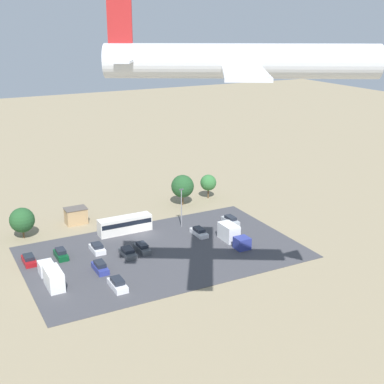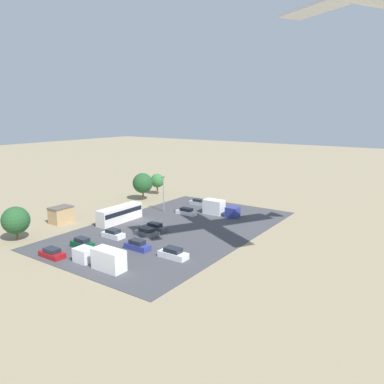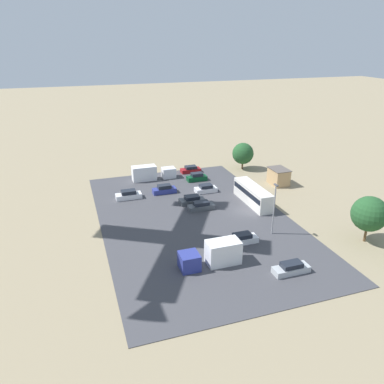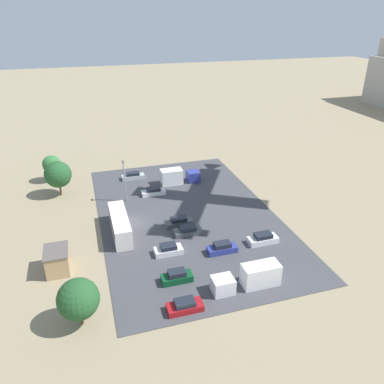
{
  "view_description": "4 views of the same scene",
  "coord_description": "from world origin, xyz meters",
  "px_view_note": "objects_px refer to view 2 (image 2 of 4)",
  "views": [
    {
      "loc": [
        36.03,
        88.61,
        40.22
      ],
      "look_at": [
        2.37,
        24.58,
        16.34
      ],
      "focal_mm": 50.0,
      "sensor_mm": 36.0,
      "label": 1
    },
    {
      "loc": [
        54.24,
        50.57,
        21.76
      ],
      "look_at": [
        -3.7,
        10.47,
        6.72
      ],
      "focal_mm": 35.0,
      "sensor_mm": 36.0,
      "label": 2
    },
    {
      "loc": [
        -51.71,
        26.76,
        27.18
      ],
      "look_at": [
        1.28,
        8.99,
        4.3
      ],
      "focal_mm": 35.0,
      "sensor_mm": 36.0,
      "label": 3
    },
    {
      "loc": [
        54.84,
        -6.74,
        32.36
      ],
      "look_at": [
        2.06,
        9.32,
        5.38
      ],
      "focal_mm": 35.0,
      "sensor_mm": 36.0,
      "label": 4
    }
  ],
  "objects_px": {
    "parked_car_6": "(186,212)",
    "parked_car_7": "(113,234)",
    "parked_car_2": "(52,253)",
    "parked_car_8": "(199,202)",
    "parked_car_5": "(155,227)",
    "parked_truck_0": "(102,258)",
    "parked_car_1": "(173,254)",
    "parked_car_0": "(137,245)",
    "parked_car_3": "(82,243)",
    "bus": "(120,213)",
    "parked_car_4": "(147,232)",
    "parked_truck_1": "(219,208)",
    "shed_building": "(61,215)"
  },
  "relations": [
    {
      "from": "parked_car_6",
      "to": "parked_car_7",
      "type": "height_order",
      "value": "parked_car_7"
    },
    {
      "from": "parked_car_2",
      "to": "parked_car_8",
      "type": "relative_size",
      "value": 0.92
    },
    {
      "from": "parked_car_5",
      "to": "parked_truck_0",
      "type": "bearing_deg",
      "value": -164.54
    },
    {
      "from": "parked_car_1",
      "to": "parked_car_5",
      "type": "relative_size",
      "value": 1.02
    },
    {
      "from": "parked_car_6",
      "to": "parked_car_8",
      "type": "bearing_deg",
      "value": -163.39
    },
    {
      "from": "parked_car_0",
      "to": "parked_car_3",
      "type": "distance_m",
      "value": 9.21
    },
    {
      "from": "bus",
      "to": "parked_car_4",
      "type": "height_order",
      "value": "bus"
    },
    {
      "from": "parked_car_0",
      "to": "parked_car_5",
      "type": "bearing_deg",
      "value": -155.93
    },
    {
      "from": "parked_car_6",
      "to": "bus",
      "type": "bearing_deg",
      "value": -32.96
    },
    {
      "from": "parked_car_3",
      "to": "parked_truck_1",
      "type": "xyz_separation_m",
      "value": [
        -30.05,
        8.16,
        0.73
      ]
    },
    {
      "from": "parked_car_3",
      "to": "parked_car_8",
      "type": "height_order",
      "value": "parked_car_3"
    },
    {
      "from": "parked_car_8",
      "to": "parked_truck_1",
      "type": "xyz_separation_m",
      "value": [
        4.83,
        8.5,
        0.83
      ]
    },
    {
      "from": "bus",
      "to": "parked_car_1",
      "type": "relative_size",
      "value": 2.25
    },
    {
      "from": "parked_car_7",
      "to": "parked_truck_0",
      "type": "relative_size",
      "value": 0.46
    },
    {
      "from": "shed_building",
      "to": "parked_truck_1",
      "type": "distance_m",
      "value": 32.61
    },
    {
      "from": "parked_car_1",
      "to": "parked_car_2",
      "type": "distance_m",
      "value": 18.54
    },
    {
      "from": "parked_car_5",
      "to": "parked_truck_0",
      "type": "distance_m",
      "value": 18.01
    },
    {
      "from": "parked_truck_0",
      "to": "parked_car_2",
      "type": "bearing_deg",
      "value": 100.4
    },
    {
      "from": "parked_car_0",
      "to": "parked_car_7",
      "type": "xyz_separation_m",
      "value": [
        -2.01,
        -7.64,
        -0.06
      ]
    },
    {
      "from": "shed_building",
      "to": "parked_truck_0",
      "type": "distance_m",
      "value": 26.02
    },
    {
      "from": "parked_car_0",
      "to": "parked_truck_0",
      "type": "relative_size",
      "value": 0.49
    },
    {
      "from": "parked_car_3",
      "to": "parked_truck_1",
      "type": "height_order",
      "value": "parked_truck_1"
    },
    {
      "from": "parked_car_2",
      "to": "parked_car_7",
      "type": "height_order",
      "value": "parked_car_7"
    },
    {
      "from": "parked_car_2",
      "to": "parked_truck_1",
      "type": "distance_m",
      "value": 36.47
    },
    {
      "from": "parked_car_1",
      "to": "parked_truck_1",
      "type": "bearing_deg",
      "value": 15.13
    },
    {
      "from": "parked_car_2",
      "to": "parked_car_7",
      "type": "xyz_separation_m",
      "value": [
        -11.81,
        0.87,
        0.03
      ]
    },
    {
      "from": "parked_car_4",
      "to": "parked_car_6",
      "type": "distance_m",
      "value": 15.72
    },
    {
      "from": "parked_car_0",
      "to": "parked_truck_1",
      "type": "xyz_separation_m",
      "value": [
        -25.62,
        0.09,
        0.75
      ]
    },
    {
      "from": "shed_building",
      "to": "parked_car_5",
      "type": "height_order",
      "value": "shed_building"
    },
    {
      "from": "parked_car_3",
      "to": "parked_truck_1",
      "type": "bearing_deg",
      "value": 164.8
    },
    {
      "from": "parked_car_0",
      "to": "parked_car_3",
      "type": "relative_size",
      "value": 1.08
    },
    {
      "from": "bus",
      "to": "parked_car_1",
      "type": "xyz_separation_m",
      "value": [
        9.1,
        20.56,
        -1.05
      ]
    },
    {
      "from": "parked_car_6",
      "to": "parked_car_8",
      "type": "xyz_separation_m",
      "value": [
        -8.7,
        -2.59,
        -0.0
      ]
    },
    {
      "from": "parked_car_4",
      "to": "parked_car_0",
      "type": "bearing_deg",
      "value": -150.95
    },
    {
      "from": "parked_car_7",
      "to": "parked_car_0",
      "type": "bearing_deg",
      "value": 75.3
    },
    {
      "from": "parked_car_1",
      "to": "parked_car_2",
      "type": "height_order",
      "value": "parked_car_1"
    },
    {
      "from": "bus",
      "to": "parked_car_7",
      "type": "bearing_deg",
      "value": -51.6
    },
    {
      "from": "parked_car_6",
      "to": "parked_car_8",
      "type": "height_order",
      "value": "parked_car_6"
    },
    {
      "from": "parked_car_2",
      "to": "parked_car_3",
      "type": "height_order",
      "value": "parked_car_3"
    },
    {
      "from": "parked_car_0",
      "to": "parked_car_2",
      "type": "relative_size",
      "value": 1.03
    },
    {
      "from": "parked_car_5",
      "to": "parked_car_8",
      "type": "bearing_deg",
      "value": 11.41
    },
    {
      "from": "parked_car_7",
      "to": "parked_truck_0",
      "type": "xyz_separation_m",
      "value": [
        10.13,
        8.32,
        0.75
      ]
    },
    {
      "from": "bus",
      "to": "parked_truck_1",
      "type": "distance_m",
      "value": 21.11
    },
    {
      "from": "parked_car_4",
      "to": "parked_car_7",
      "type": "height_order",
      "value": "parked_car_7"
    },
    {
      "from": "parked_car_0",
      "to": "parked_truck_0",
      "type": "bearing_deg",
      "value": 4.77
    },
    {
      "from": "parked_car_1",
      "to": "parked_car_4",
      "type": "bearing_deg",
      "value": 61.13
    },
    {
      "from": "parked_car_2",
      "to": "parked_car_3",
      "type": "distance_m",
      "value": 5.39
    },
    {
      "from": "parked_car_4",
      "to": "parked_truck_0",
      "type": "bearing_deg",
      "value": -163.94
    },
    {
      "from": "parked_car_4",
      "to": "parked_truck_0",
      "type": "distance_m",
      "value": 14.93
    },
    {
      "from": "parked_truck_1",
      "to": "parked_car_7",
      "type": "bearing_deg",
      "value": -18.14
    }
  ]
}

